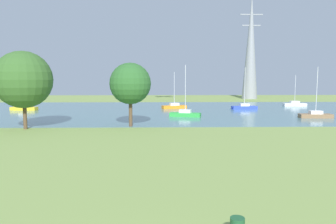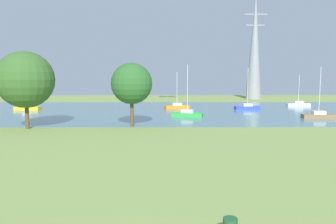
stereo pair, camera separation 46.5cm
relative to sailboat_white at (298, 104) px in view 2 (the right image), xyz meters
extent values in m
plane|color=#7F994C|center=(-29.48, -36.61, -0.46)|extent=(160.00, 160.00, 0.00)
cube|color=slate|center=(-29.48, -8.61, -0.45)|extent=(140.00, 40.00, 0.02)
cube|color=white|center=(0.00, 0.00, -0.14)|extent=(4.80, 1.51, 0.60)
cube|color=white|center=(0.00, 0.00, 0.41)|extent=(1.80, 1.10, 0.50)
cylinder|color=silver|center=(0.00, 0.00, 3.18)|extent=(0.10, 0.10, 6.03)
cube|color=yellow|center=(-54.23, -7.47, -0.14)|extent=(4.92, 1.95, 0.60)
cube|color=white|center=(-54.23, -7.47, 0.41)|extent=(1.90, 1.27, 0.50)
cylinder|color=silver|center=(-54.23, -7.47, 3.34)|extent=(0.10, 0.10, 6.36)
cube|color=brown|center=(-5.23, -19.99, -0.14)|extent=(4.87, 1.76, 0.60)
cube|color=white|center=(-5.23, -19.99, 0.41)|extent=(1.86, 1.19, 0.50)
cylinder|color=silver|center=(-5.23, -19.99, 3.69)|extent=(0.10, 0.10, 7.06)
cube|color=blue|center=(-12.55, -6.48, -0.14)|extent=(4.94, 2.05, 0.60)
cube|color=white|center=(-12.55, -6.48, 0.41)|extent=(1.92, 1.30, 0.50)
cylinder|color=silver|center=(-12.55, -6.48, 3.86)|extent=(0.10, 0.10, 7.40)
cube|color=orange|center=(-26.01, -4.83, -0.14)|extent=(5.03, 2.81, 0.60)
cube|color=white|center=(-26.01, -4.83, 0.41)|extent=(2.04, 1.57, 0.50)
cylinder|color=silver|center=(-26.01, -4.83, 3.43)|extent=(0.10, 0.10, 6.53)
cube|color=green|center=(-24.84, -17.93, -0.14)|extent=(5.03, 2.76, 0.60)
cube|color=white|center=(-24.84, -17.93, 0.41)|extent=(2.03, 1.55, 0.50)
cylinder|color=silver|center=(-24.84, -17.93, 3.87)|extent=(0.10, 0.10, 7.42)
cylinder|color=brown|center=(-44.75, -29.52, 1.30)|extent=(0.44, 0.44, 3.51)
sphere|color=#366028|center=(-44.75, -29.52, 5.39)|extent=(6.69, 6.69, 6.69)
cylinder|color=brown|center=(-32.44, -27.72, 1.33)|extent=(0.44, 0.44, 3.57)
sphere|color=#2C602A|center=(-32.44, -27.72, 4.91)|extent=(5.13, 5.13, 5.13)
cone|color=gray|center=(-2.99, 24.20, 14.38)|extent=(4.40, 4.40, 29.68)
cube|color=gray|center=(-2.99, 24.20, 23.28)|extent=(6.40, 0.30, 0.30)
cube|color=gray|center=(-2.99, 24.20, 20.28)|extent=(5.20, 0.30, 0.30)
camera|label=1|loc=(-28.69, -67.34, 5.65)|focal=34.10mm
camera|label=2|loc=(-28.22, -67.35, 5.65)|focal=34.10mm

